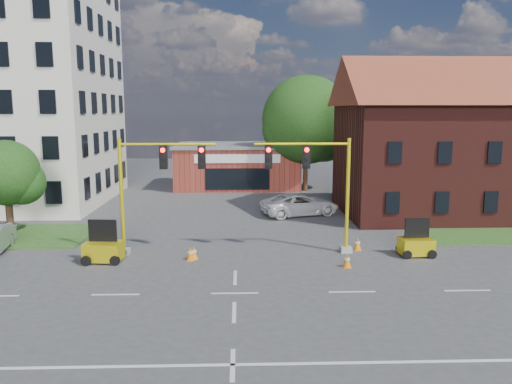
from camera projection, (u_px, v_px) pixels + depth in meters
ground at (235, 293)px, 21.07m from camera, size 120.00×120.00×0.00m
lane_markings at (234, 323)px, 18.11m from camera, size 60.00×36.00×0.01m
brick_shop at (238, 165)px, 50.29m from camera, size 12.40×8.40×4.30m
townhouse_row at (482, 134)px, 36.46m from camera, size 21.00×11.00×11.50m
tree_large at (311, 123)px, 46.95m from camera, size 8.76×8.34×10.91m
tree_nw_front at (10, 175)px, 30.46m from camera, size 4.20×4.00×5.88m
signal_mast_west at (153, 182)px, 26.21m from camera, size 5.30×0.60×6.20m
signal_mast_east at (317, 181)px, 26.49m from camera, size 5.30×0.60×6.20m
trailer_west at (104, 249)px, 25.35m from camera, size 1.95×1.39×2.10m
trailer_east at (416, 245)px, 26.43m from camera, size 1.76×1.23×1.93m
cone_a at (190, 254)px, 25.65m from camera, size 0.40×0.40×0.70m
cone_b at (194, 253)px, 25.86m from camera, size 0.40×0.40×0.70m
cone_c at (347, 261)px, 24.50m from camera, size 0.40×0.40×0.70m
cone_d at (358, 244)px, 27.53m from camera, size 0.40×0.40×0.70m
pickup_white at (300, 204)px, 36.64m from camera, size 6.29×4.29×1.60m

